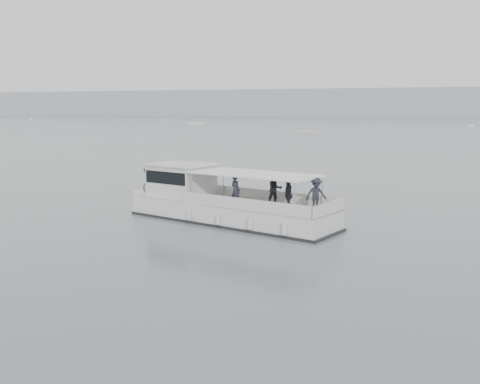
# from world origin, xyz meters

# --- Properties ---
(ground) EXTENTS (1400.00, 1400.00, 0.00)m
(ground) POSITION_xyz_m (0.00, 0.00, 0.00)
(ground) COLOR slate
(ground) RESTS_ON ground
(headland) EXTENTS (1400.00, 90.00, 28.00)m
(headland) POSITION_xyz_m (0.00, 560.00, 14.00)
(headland) COLOR #939EA8
(headland) RESTS_ON ground
(tour_boat) EXTENTS (12.86, 6.89, 5.48)m
(tour_boat) POSITION_xyz_m (4.40, 0.44, 0.90)
(tour_boat) COLOR silver
(tour_boat) RESTS_ON ground
(moored_fleet) EXTENTS (448.58, 239.16, 9.07)m
(moored_fleet) POSITION_xyz_m (-26.99, 170.71, 0.36)
(moored_fleet) COLOR silver
(moored_fleet) RESTS_ON ground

